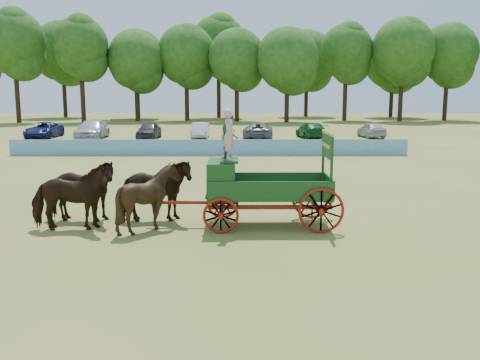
% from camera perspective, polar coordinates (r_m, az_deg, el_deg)
% --- Properties ---
extents(ground, '(160.00, 160.00, 0.00)m').
position_cam_1_polar(ground, '(17.31, -3.13, -4.67)').
color(ground, '#A28949').
rests_on(ground, ground).
extents(horse_lead_left, '(2.53, 1.36, 2.04)m').
position_cam_1_polar(horse_lead_left, '(17.05, -17.68, -1.81)').
color(horse_lead_left, black).
rests_on(horse_lead_left, ground).
extents(horse_lead_right, '(2.48, 1.24, 2.04)m').
position_cam_1_polar(horse_lead_right, '(18.08, -16.66, -1.12)').
color(horse_lead_right, black).
rests_on(horse_lead_right, ground).
extents(horse_wheel_left, '(1.94, 1.74, 2.05)m').
position_cam_1_polar(horse_wheel_left, '(16.49, -9.70, -1.85)').
color(horse_wheel_left, black).
rests_on(horse_wheel_left, ground).
extents(horse_wheel_right, '(2.53, 1.37, 2.04)m').
position_cam_1_polar(horse_wheel_right, '(17.56, -9.12, -1.15)').
color(horse_wheel_right, black).
rests_on(horse_wheel_right, ground).
extents(farm_dray, '(6.00, 2.00, 3.70)m').
position_cam_1_polar(farm_dray, '(16.73, 0.71, 0.31)').
color(farm_dray, maroon).
rests_on(farm_dray, ground).
extents(sponsor_banner, '(26.00, 0.08, 1.05)m').
position_cam_1_polar(sponsor_banner, '(35.00, -3.34, 3.48)').
color(sponsor_banner, '#2274B9').
rests_on(sponsor_banner, ground).
extents(parked_cars, '(40.96, 6.96, 1.60)m').
position_cam_1_polar(parked_cars, '(47.85, -9.24, 5.27)').
color(parked_cars, silver).
rests_on(parked_cars, ground).
extents(treeline, '(89.94, 23.95, 15.42)m').
position_cam_1_polar(treeline, '(76.89, -3.92, 13.42)').
color(treeline, '#382314').
rests_on(treeline, ground).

